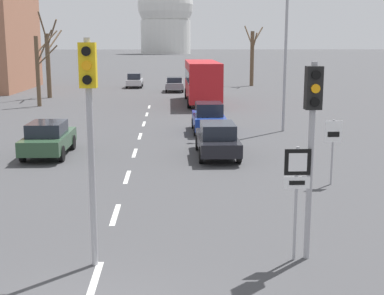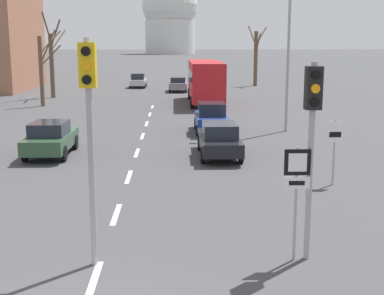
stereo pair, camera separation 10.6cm
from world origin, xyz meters
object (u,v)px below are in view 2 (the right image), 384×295
(route_sign_post, at_px, (297,184))
(sedan_near_left, at_px, (219,139))
(sedan_far_right, at_px, (138,80))
(traffic_signal_near_right, at_px, (312,124))
(sedan_near_right, at_px, (178,84))
(speed_limit_sign, at_px, (335,141))
(traffic_signal_centre_tall, at_px, (89,110))
(street_lamp_right, at_px, (284,28))
(city_bus, at_px, (205,79))
(sedan_far_left, at_px, (211,118))
(sedan_mid_centre, at_px, (51,138))

(route_sign_post, distance_m, sedan_near_left, 11.71)
(route_sign_post, distance_m, sedan_far_right, 49.82)
(traffic_signal_near_right, relative_size, sedan_near_right, 1.17)
(speed_limit_sign, bearing_deg, traffic_signal_centre_tall, -138.01)
(sedan_near_right, bearing_deg, speed_limit_sign, -81.94)
(traffic_signal_near_right, bearing_deg, sedan_near_left, 95.43)
(traffic_signal_near_right, height_order, sedan_far_right, traffic_signal_near_right)
(sedan_far_right, bearing_deg, street_lamp_right, -71.74)
(route_sign_post, distance_m, city_bus, 32.74)
(street_lamp_right, relative_size, sedan_far_left, 2.32)
(sedan_near_left, relative_size, sedan_mid_centre, 1.06)
(speed_limit_sign, distance_m, sedan_near_left, 6.23)
(street_lamp_right, bearing_deg, sedan_near_right, 102.71)
(speed_limit_sign, bearing_deg, street_lamp_right, 87.76)
(traffic_signal_centre_tall, relative_size, sedan_far_left, 1.22)
(sedan_near_right, height_order, sedan_mid_centre, sedan_mid_centre)
(speed_limit_sign, xyz_separation_m, sedan_near_left, (-3.65, 4.98, -0.80))
(traffic_signal_centre_tall, bearing_deg, traffic_signal_near_right, 2.11)
(route_sign_post, height_order, sedan_far_left, route_sign_post)
(speed_limit_sign, relative_size, street_lamp_right, 0.24)
(traffic_signal_centre_tall, relative_size, street_lamp_right, 0.52)
(traffic_signal_centre_tall, xyz_separation_m, sedan_near_left, (3.84, 11.72, -2.76))
(sedan_far_left, bearing_deg, sedan_far_right, 101.19)
(sedan_far_right, relative_size, city_bus, 0.39)
(speed_limit_sign, relative_size, sedan_far_left, 0.56)
(traffic_signal_near_right, height_order, sedan_near_right, traffic_signal_near_right)
(traffic_signal_centre_tall, height_order, street_lamp_right, street_lamp_right)
(traffic_signal_centre_tall, bearing_deg, sedan_far_left, 77.89)
(route_sign_post, xyz_separation_m, sedan_far_right, (-6.85, 49.34, -1.05))
(route_sign_post, bearing_deg, sedan_far_right, 97.91)
(speed_limit_sign, distance_m, street_lamp_right, 12.55)
(traffic_signal_near_right, bearing_deg, sedan_near_right, 93.55)
(route_sign_post, bearing_deg, traffic_signal_centre_tall, -178.91)
(traffic_signal_near_right, relative_size, route_sign_post, 1.70)
(street_lamp_right, bearing_deg, sedan_far_left, -176.17)
(traffic_signal_centre_tall, bearing_deg, sedan_near_left, 71.87)
(sedan_mid_centre, bearing_deg, traffic_signal_centre_tall, -73.07)
(speed_limit_sign, bearing_deg, sedan_far_left, 107.18)
(sedan_far_right, bearing_deg, traffic_signal_near_right, -81.71)
(sedan_near_left, xyz_separation_m, sedan_far_right, (-6.08, 37.70, 0.00))
(sedan_mid_centre, distance_m, sedan_far_left, 9.75)
(sedan_near_left, height_order, sedan_near_right, sedan_near_left)
(traffic_signal_centre_tall, distance_m, sedan_far_right, 49.55)
(speed_limit_sign, height_order, city_bus, city_bus)
(street_lamp_right, distance_m, sedan_far_right, 32.90)
(sedan_near_left, height_order, city_bus, city_bus)
(traffic_signal_near_right, height_order, traffic_signal_centre_tall, traffic_signal_centre_tall)
(speed_limit_sign, bearing_deg, sedan_near_left, 126.23)
(sedan_far_right, bearing_deg, traffic_signal_centre_tall, -87.41)
(traffic_signal_near_right, xyz_separation_m, sedan_near_right, (-2.71, 43.78, -2.43))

